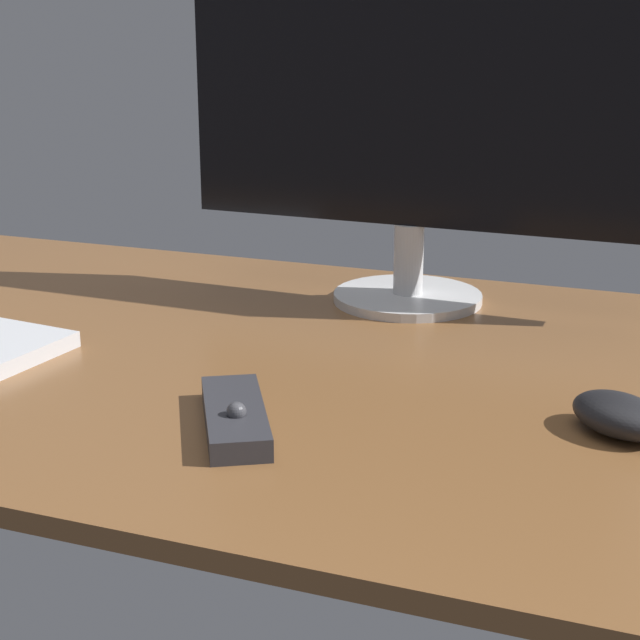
% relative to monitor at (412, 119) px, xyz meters
% --- Properties ---
extents(desk, '(1.40, 0.84, 0.02)m').
position_rel_monitor_xyz_m(desk, '(-0.09, -0.27, -0.26)').
color(desk, brown).
rests_on(desk, ground).
extents(monitor, '(0.61, 0.20, 0.45)m').
position_rel_monitor_xyz_m(monitor, '(0.00, 0.00, 0.00)').
color(monitor, silver).
rests_on(monitor, desk).
extents(computer_mouse, '(0.12, 0.11, 0.04)m').
position_rel_monitor_xyz_m(computer_mouse, '(0.31, -0.36, -0.23)').
color(computer_mouse, black).
rests_on(computer_mouse, desk).
extents(media_remote, '(0.13, 0.18, 0.03)m').
position_rel_monitor_xyz_m(media_remote, '(-0.03, -0.48, -0.23)').
color(media_remote, '#2D2D33').
rests_on(media_remote, desk).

